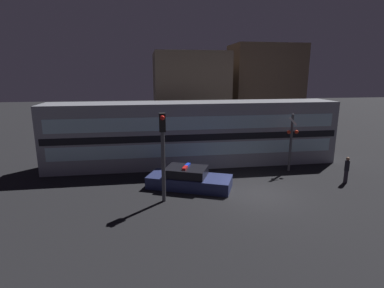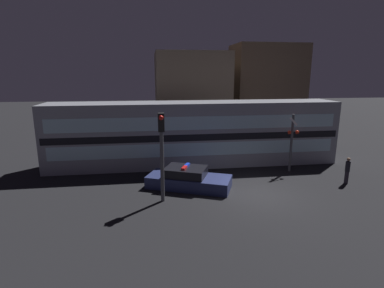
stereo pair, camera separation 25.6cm
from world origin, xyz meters
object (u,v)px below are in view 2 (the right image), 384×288
Objects in this scene: crossing_signal_near at (292,140)px; traffic_light_corner at (162,149)px; train at (194,133)px; police_car at (188,179)px; pedestrian at (347,170)px.

traffic_light_corner reaches higher than crossing_signal_near.
crossing_signal_near is at bearing -23.55° from train.
train is 6.54m from crossing_signal_near.
train is at bearing 100.44° from police_car.
pedestrian reaches higher than police_car.
train is 4.95m from police_car.
train is 4.47× the size of traffic_light_corner.
train is at bearing 67.72° from traffic_light_corner.
police_car is (-1.03, -4.52, -1.73)m from train.
train is 4.00× the size of police_car.
crossing_signal_near is at bearing 130.39° from pedestrian.
train is at bearing 147.49° from pedestrian.
crossing_signal_near is at bearing 38.52° from police_car.
traffic_light_corner is at bearing -157.11° from crossing_signal_near.
police_car is at bearing 48.25° from traffic_light_corner.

